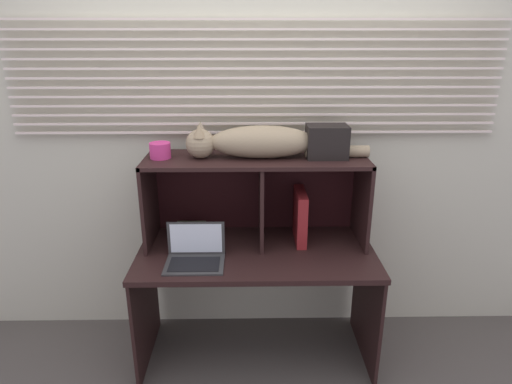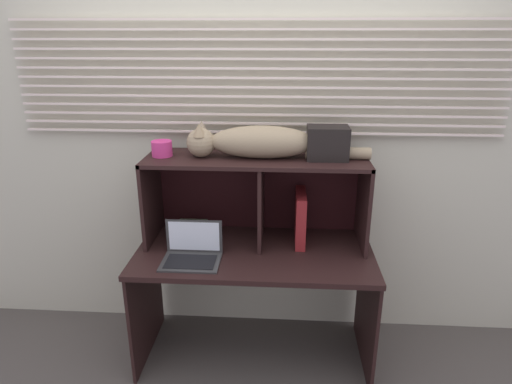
# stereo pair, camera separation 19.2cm
# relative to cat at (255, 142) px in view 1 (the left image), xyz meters

# --- Properties ---
(ground_plane) EXTENTS (4.40, 4.40, 0.00)m
(ground_plane) POSITION_rel_cat_xyz_m (0.00, -0.31, -1.30)
(ground_plane) COLOR #4C4742
(back_panel_with_blinds) EXTENTS (4.40, 0.08, 2.50)m
(back_panel_with_blinds) POSITION_rel_cat_xyz_m (0.00, 0.24, -0.04)
(back_panel_with_blinds) COLOR beige
(back_panel_with_blinds) RESTS_ON ground
(desk) EXTENTS (1.33, 0.67, 0.71)m
(desk) POSITION_rel_cat_xyz_m (0.00, -0.13, -0.73)
(desk) COLOR black
(desk) RESTS_ON ground
(hutch_shelf_unit) EXTENTS (1.24, 0.39, 0.50)m
(hutch_shelf_unit) POSITION_rel_cat_xyz_m (0.01, 0.04, -0.25)
(hutch_shelf_unit) COLOR black
(hutch_shelf_unit) RESTS_ON desk
(cat) EXTENTS (1.01, 0.19, 0.20)m
(cat) POSITION_rel_cat_xyz_m (0.00, 0.00, 0.00)
(cat) COLOR gray
(cat) RESTS_ON hutch_shelf_unit
(laptop) EXTENTS (0.31, 0.23, 0.20)m
(laptop) POSITION_rel_cat_xyz_m (-0.32, -0.26, -0.55)
(laptop) COLOR #333333
(laptop) RESTS_ON desk
(binder_upright) EXTENTS (0.06, 0.27, 0.30)m
(binder_upright) POSITION_rel_cat_xyz_m (0.26, 0.00, -0.44)
(binder_upright) COLOR maroon
(binder_upright) RESTS_ON desk
(book_stack) EXTENTS (0.18, 0.23, 0.08)m
(book_stack) POSITION_rel_cat_xyz_m (-0.38, -0.00, -0.55)
(book_stack) COLOR tan
(book_stack) RESTS_ON desk
(small_basket) EXTENTS (0.11, 0.11, 0.09)m
(small_basket) POSITION_rel_cat_xyz_m (-0.52, 0.00, -0.04)
(small_basket) COLOR #CA347B
(small_basket) RESTS_ON hutch_shelf_unit
(storage_box) EXTENTS (0.22, 0.16, 0.18)m
(storage_box) POSITION_rel_cat_xyz_m (0.39, 0.00, 0.00)
(storage_box) COLOR black
(storage_box) RESTS_ON hutch_shelf_unit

